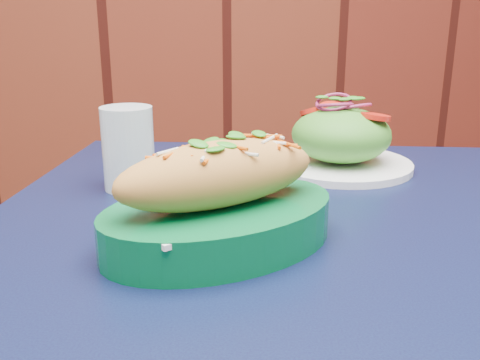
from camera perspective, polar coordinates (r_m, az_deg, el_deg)
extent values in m
cube|color=black|center=(0.71, 5.41, -4.84)|extent=(0.95, 0.95, 0.03)
cylinder|color=black|center=(1.22, -11.57, -14.87)|extent=(0.04, 0.04, 0.72)
cylinder|color=black|center=(1.23, 20.90, -15.52)|extent=(0.04, 0.04, 0.72)
cube|color=white|center=(0.60, -2.19, -2.96)|extent=(0.24, 0.21, 0.01)
ellipsoid|color=#E09847|center=(0.59, -2.23, 0.67)|extent=(0.26, 0.18, 0.07)
cylinder|color=white|center=(0.93, 10.56, 1.66)|extent=(0.24, 0.24, 0.01)
ellipsoid|color=#4C992D|center=(0.92, 10.73, 4.77)|extent=(0.17, 0.17, 0.09)
cylinder|color=red|center=(0.89, 14.27, 6.89)|extent=(0.05, 0.05, 0.01)
cylinder|color=red|center=(0.93, 7.94, 7.63)|extent=(0.05, 0.05, 0.01)
cylinder|color=red|center=(0.96, 9.93, 7.81)|extent=(0.05, 0.05, 0.01)
torus|color=#93204F|center=(0.91, 10.91, 7.90)|extent=(0.06, 0.06, 0.01)
torus|color=#93204F|center=(0.91, 10.93, 8.15)|extent=(0.06, 0.06, 0.01)
torus|color=#93204F|center=(0.91, 10.94, 8.40)|extent=(0.06, 0.06, 0.01)
cylinder|color=silver|center=(0.81, -11.83, 3.32)|extent=(0.08, 0.08, 0.12)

